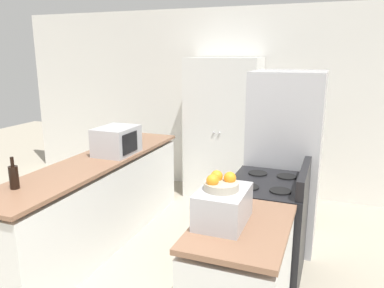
% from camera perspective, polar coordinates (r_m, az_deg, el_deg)
% --- Properties ---
extents(wall_back, '(7.00, 0.06, 2.60)m').
position_cam_1_polar(wall_back, '(5.43, 6.24, 6.38)').
color(wall_back, white).
rests_on(wall_back, ground_plane).
extents(counter_left, '(0.60, 2.74, 0.92)m').
position_cam_1_polar(counter_left, '(4.13, -14.16, -8.69)').
color(counter_left, silver).
rests_on(counter_left, ground_plane).
extents(pantry_cabinet, '(0.99, 0.57, 1.93)m').
position_cam_1_polar(pantry_cabinet, '(5.19, 4.70, 2.33)').
color(pantry_cabinet, white).
rests_on(pantry_cabinet, ground_plane).
extents(stove, '(0.66, 0.80, 1.08)m').
position_cam_1_polar(stove, '(3.44, 11.19, -12.81)').
color(stove, black).
rests_on(stove, ground_plane).
extents(refrigerator, '(0.73, 0.70, 1.81)m').
position_cam_1_polar(refrigerator, '(4.00, 13.91, -2.32)').
color(refrigerator, '#B7B7BC').
rests_on(refrigerator, ground_plane).
extents(microwave, '(0.37, 0.47, 0.30)m').
position_cam_1_polar(microwave, '(4.12, -11.40, 0.50)').
color(microwave, '#B2B2B7').
rests_on(microwave, counter_left).
extents(wine_bottle, '(0.07, 0.07, 0.26)m').
position_cam_1_polar(wine_bottle, '(3.34, -25.51, -4.50)').
color(wine_bottle, black).
rests_on(wine_bottle, counter_left).
extents(toaster_oven, '(0.31, 0.42, 0.23)m').
position_cam_1_polar(toaster_oven, '(2.44, 4.70, -9.40)').
color(toaster_oven, '#B2B2B7').
rests_on(toaster_oven, counter_right).
extents(fruit_bowl, '(0.22, 0.22, 0.11)m').
position_cam_1_polar(fruit_bowl, '(2.39, 4.39, -5.95)').
color(fruit_bowl, '#B2A893').
rests_on(fruit_bowl, toaster_oven).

